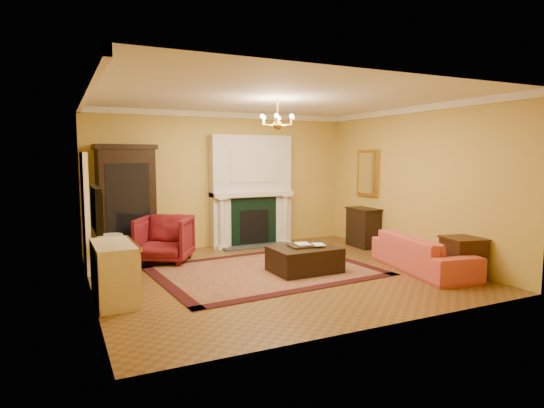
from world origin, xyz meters
TOP-DOWN VIEW (x-y plane):
  - floor at (0.00, 0.00)m, footprint 6.00×5.50m
  - ceiling at (0.00, 0.00)m, footprint 6.00×5.50m
  - wall_back at (0.00, 2.76)m, footprint 6.00×0.02m
  - wall_front at (0.00, -2.76)m, footprint 6.00×0.02m
  - wall_left at (-3.01, 0.00)m, footprint 0.02×5.50m
  - wall_right at (3.01, 0.00)m, footprint 0.02×5.50m
  - fireplace at (0.60, 2.57)m, footprint 1.90×0.70m
  - crown_molding at (0.00, 0.96)m, footprint 6.00×5.50m
  - doorway at (-2.95, 1.70)m, footprint 0.08×1.05m
  - tv_panel at (-2.95, -0.60)m, footprint 0.09×0.95m
  - gilt_mirror at (2.97, 1.40)m, footprint 0.06×0.76m
  - chandelier at (-0.00, 0.00)m, footprint 0.63×0.55m
  - oriental_rug at (-0.12, 0.25)m, footprint 3.96×3.10m
  - china_cabinet at (-2.15, 2.49)m, footprint 1.12×0.57m
  - wingback_armchair at (-1.57, 1.72)m, footprint 1.27×1.25m
  - pedestal_table at (-2.63, 0.96)m, footprint 0.41×0.41m
  - commode at (-2.73, -0.39)m, footprint 0.56×1.13m
  - coral_sofa at (2.43, -0.93)m, footprint 1.00×2.27m
  - end_table at (2.72, -1.55)m, footprint 0.66×0.66m
  - console_table at (2.78, 1.28)m, footprint 0.45×0.77m
  - leather_ottoman at (0.47, -0.12)m, footprint 1.17×0.86m
  - ottoman_tray at (0.47, -0.08)m, footprint 0.51×0.40m
  - book_a at (0.35, -0.06)m, footprint 0.23×0.07m
  - book_b at (0.62, -0.18)m, footprint 0.19×0.07m
  - topiary_left at (-0.07, 2.53)m, footprint 0.17×0.17m
  - topiary_right at (1.13, 2.53)m, footprint 0.15×0.15m

SIDE VIEW (x-z plane):
  - floor at x=0.00m, z-range -0.02..0.00m
  - oriental_rug at x=-0.12m, z-range 0.00..0.01m
  - leather_ottoman at x=0.47m, z-range 0.02..0.45m
  - end_table at x=2.72m, z-range 0.00..0.65m
  - commode at x=-2.73m, z-range 0.00..0.83m
  - console_table at x=2.78m, z-range 0.00..0.84m
  - pedestal_table at x=-2.63m, z-range 0.06..0.79m
  - coral_sofa at x=2.43m, z-range 0.00..0.86m
  - ottoman_tray at x=0.47m, z-range 0.45..0.48m
  - wingback_armchair at x=-1.57m, z-range 0.00..0.98m
  - book_b at x=0.62m, z-range 0.48..0.74m
  - book_a at x=0.35m, z-range 0.48..0.79m
  - doorway at x=-2.95m, z-range 0.00..2.10m
  - china_cabinet at x=-2.15m, z-range 0.00..2.17m
  - fireplace at x=0.60m, z-range -0.06..2.44m
  - tv_panel at x=-2.95m, z-range 1.06..1.64m
  - topiary_right at x=1.13m, z-range 1.25..1.67m
  - topiary_left at x=-0.07m, z-range 1.25..1.72m
  - wall_back at x=0.00m, z-range 0.00..3.00m
  - wall_front at x=0.00m, z-range 0.00..3.00m
  - wall_left at x=-3.01m, z-range 0.00..3.00m
  - wall_right at x=3.01m, z-range 0.00..3.00m
  - gilt_mirror at x=2.97m, z-range 1.12..2.17m
  - chandelier at x=0.00m, z-range 2.34..2.87m
  - crown_molding at x=0.00m, z-range 2.88..3.00m
  - ceiling at x=0.00m, z-range 3.00..3.02m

